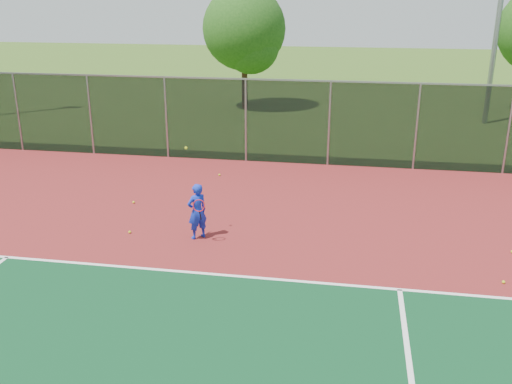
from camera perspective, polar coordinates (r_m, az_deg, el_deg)
ground at (r=9.92m, az=3.16°, el=-17.21°), size 120.00×120.00×0.00m
court_apron at (r=11.58m, az=4.38°, el=-11.33°), size 30.00×20.00×0.02m
fence_back at (r=20.42m, az=7.33°, el=6.89°), size 30.00×0.06×3.03m
tennis_player at (r=14.31m, az=-5.91°, el=-1.92°), size 0.62×0.72×2.35m
practice_ball_0 at (r=17.20m, az=-12.14°, el=-1.01°), size 0.07×0.07×0.07m
practice_ball_1 at (r=19.39m, az=-3.67°, el=1.73°), size 0.07×0.07×0.07m
practice_ball_3 at (r=14.98m, az=24.25°, el=-5.47°), size 0.07×0.07×0.07m
practice_ball_6 at (r=15.11m, az=-12.52°, el=-3.93°), size 0.07×0.07×0.07m
practice_ball_7 at (r=13.42m, az=23.52°, el=-8.26°), size 0.07×0.07×0.07m
tree_back_left at (r=30.44m, az=-1.02°, el=15.65°), size 4.30×4.30×6.31m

